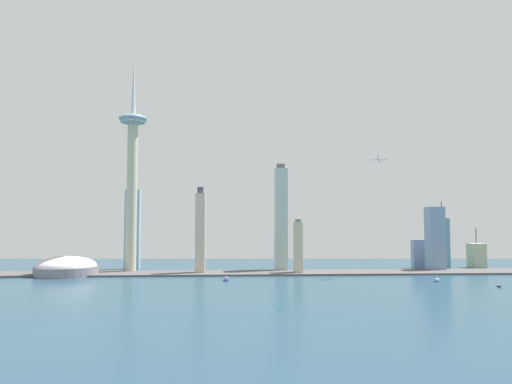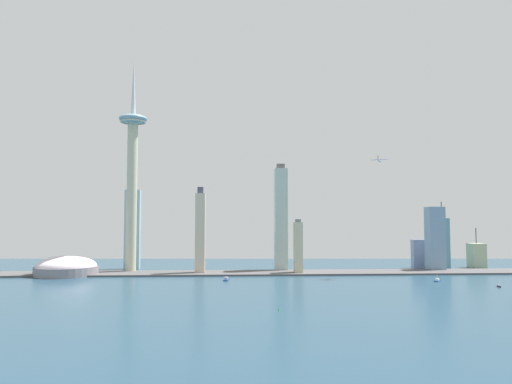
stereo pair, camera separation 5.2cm
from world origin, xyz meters
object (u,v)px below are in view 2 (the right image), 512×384
skyscraper_6 (477,255)px  boat_5 (499,286)px  skyscraper_5 (442,243)px  boat_4 (437,280)px  boat_0 (226,279)px  channel_buoy_0 (279,309)px  airplane (379,160)px  observation_tower (132,164)px  stadium_dome (66,268)px  skyscraper_2 (133,229)px  skyscraper_7 (281,219)px  skyscraper_0 (420,254)px  skyscraper_3 (435,239)px  skyscraper_1 (298,247)px  skyscraper_4 (200,232)px

skyscraper_6 → boat_5: (-98.08, -233.96, -19.60)m
skyscraper_5 → boat_4: skyscraper_5 is taller
boat_0 → boat_5: 340.62m
channel_buoy_0 → airplane: airplane is taller
observation_tower → boat_5: observation_tower is taller
stadium_dome → airplane: size_ratio=3.68×
boat_0 → airplane: bearing=106.9°
observation_tower → skyscraper_2: observation_tower is taller
skyscraper_7 → airplane: airplane is taller
airplane → skyscraper_0: bearing=-17.1°
skyscraper_3 → airplane: bearing=-147.5°
skyscraper_0 → skyscraper_3: skyscraper_3 is taller
observation_tower → skyscraper_0: bearing=5.1°
skyscraper_0 → skyscraper_6: skyscraper_6 is taller
skyscraper_0 → boat_4: (-49.20, -175.30, -22.83)m
skyscraper_5 → skyscraper_6: skyscraper_5 is taller
stadium_dome → channel_buoy_0: stadium_dome is taller
skyscraper_2 → observation_tower: bearing=-80.3°
channel_buoy_0 → airplane: (174.69, 254.78, 167.94)m
skyscraper_5 → skyscraper_1: bearing=-164.2°
skyscraper_6 → boat_5: bearing=-112.7°
skyscraper_3 → boat_4: size_ratio=7.03×
stadium_dome → skyscraper_2: skyscraper_2 is taller
airplane → skyscraper_6: bearing=-34.9°
skyscraper_5 → boat_5: 233.16m
boat_5 → airplane: airplane is taller
skyscraper_2 → skyscraper_6: 590.22m
skyscraper_0 → skyscraper_3: 50.78m
skyscraper_4 → skyscraper_7: size_ratio=0.76×
observation_tower → skyscraper_4: (109.47, -27.23, -106.68)m
skyscraper_5 → skyscraper_7: skyscraper_7 is taller
skyscraper_4 → skyscraper_1: bearing=-3.1°
skyscraper_0 → boat_4: bearing=-105.7°
skyscraper_2 → skyscraper_3: 500.18m
skyscraper_6 → skyscraper_7: bearing=-174.2°
stadium_dome → skyscraper_5: (601.14, 73.64, 31.34)m
boat_5 → skyscraper_2: bearing=-110.4°
skyscraper_0 → skyscraper_6: (99.60, 1.54, -3.26)m
skyscraper_1 → skyscraper_4: 150.68m
channel_buoy_0 → skyscraper_6: bearing=44.3°
stadium_dome → skyscraper_5: size_ratio=0.80×
observation_tower → boat_0: observation_tower is taller
boat_4 → skyscraper_4: bearing=109.2°
stadium_dome → boat_5: (566.29, -153.17, -9.92)m
observation_tower → skyscraper_5: (515.35, 37.46, -127.12)m
observation_tower → skyscraper_6: size_ratio=4.99×
skyscraper_1 → boat_4: size_ratio=5.65×
skyscraper_3 → skyscraper_6: (91.53, 43.55, -30.63)m
boat_0 → airplane: size_ratio=0.73×
stadium_dome → skyscraper_2: size_ratio=0.68×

